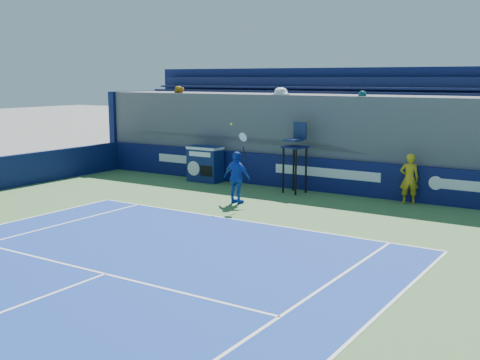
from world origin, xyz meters
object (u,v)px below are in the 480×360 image
Objects in this scene: ball_person at (409,179)px; umpire_chair at (296,150)px; tennis_player at (237,177)px; match_clock at (205,163)px.

ball_person is 4.00m from umpire_chair.
ball_person is at bearing 32.50° from tennis_player.
umpire_chair is (3.99, -0.13, 0.79)m from match_clock.
match_clock is at bearing -19.67° from ball_person.
tennis_player reaches higher than match_clock.
match_clock is 0.56× the size of umpire_chair.
ball_person is at bearing 1.37° from match_clock.
tennis_player reaches higher than ball_person.
tennis_player is (-0.71, -2.63, -0.67)m from umpire_chair.
tennis_player is at bearing -40.08° from match_clock.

